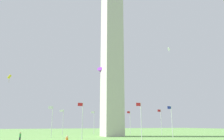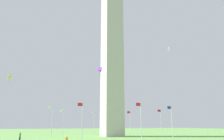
{
  "view_description": "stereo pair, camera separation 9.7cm",
  "coord_description": "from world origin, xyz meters",
  "views": [
    {
      "loc": [
        22.41,
        54.6,
        2.87
      ],
      "look_at": [
        0.0,
        0.0,
        17.67
      ],
      "focal_mm": 35.19,
      "sensor_mm": 36.0,
      "label": 1
    },
    {
      "loc": [
        22.32,
        54.64,
        2.87
      ],
      "look_at": [
        0.0,
        0.0,
        17.67
      ],
      "focal_mm": 35.19,
      "sensor_mm": 36.0,
      "label": 2
    }
  ],
  "objects": [
    {
      "name": "flagpole_sw",
      "position": [
        -10.79,
        -10.85,
        4.05
      ],
      "size": [
        1.12,
        0.14,
        7.34
      ],
      "color": "silver",
      "rests_on": "ground"
    },
    {
      "name": "obelisk_monument",
      "position": [
        0.0,
        0.0,
        22.9
      ],
      "size": [
        5.04,
        5.04,
        45.8
      ],
      "color": "#B7B2A8",
      "rests_on": "ground"
    },
    {
      "name": "flagpole_w",
      "position": [
        0.06,
        -15.34,
        4.05
      ],
      "size": [
        1.12,
        0.14,
        7.34
      ],
      "color": "silver",
      "rests_on": "ground"
    },
    {
      "name": "flagpole_s",
      "position": [
        -15.28,
        0.0,
        4.05
      ],
      "size": [
        1.12,
        0.14,
        7.34
      ],
      "color": "silver",
      "rests_on": "ground"
    },
    {
      "name": "flagpole_se",
      "position": [
        -10.79,
        10.85,
        4.05
      ],
      "size": [
        1.12,
        0.14,
        7.34
      ],
      "color": "silver",
      "rests_on": "ground"
    },
    {
      "name": "flagpole_n",
      "position": [
        15.41,
        0.0,
        4.05
      ],
      "size": [
        1.12,
        0.14,
        7.34
      ],
      "color": "silver",
      "rests_on": "ground"
    },
    {
      "name": "flagpole_nw",
      "position": [
        10.91,
        -10.85,
        4.05
      ],
      "size": [
        1.12,
        0.14,
        7.34
      ],
      "color": "silver",
      "rests_on": "ground"
    },
    {
      "name": "kite_white_box",
      "position": [
        -11.25,
        10.97,
        21.79
      ],
      "size": [
        0.78,
        0.66,
        1.54
      ],
      "color": "white"
    },
    {
      "name": "flagpole_ne",
      "position": [
        10.91,
        10.85,
        4.05
      ],
      "size": [
        1.12,
        0.14,
        7.34
      ],
      "color": "silver",
      "rests_on": "ground"
    },
    {
      "name": "person_green_shirt",
      "position": [
        22.11,
        11.69,
        0.81
      ],
      "size": [
        0.32,
        0.32,
        1.64
      ],
      "rotation": [
        0.0,
        0.0,
        -2.51
      ],
      "color": "#2D2D38",
      "rests_on": "ground"
    },
    {
      "name": "kite_purple_delta",
      "position": [
        8.15,
        13.54,
        13.65
      ],
      "size": [
        1.7,
        1.76,
        2.2
      ],
      "color": "purple"
    },
    {
      "name": "kite_yellow_box",
      "position": [
        25.57,
        -0.28,
        13.71
      ],
      "size": [
        0.96,
        0.71,
        1.85
      ],
      "color": "yellow"
    },
    {
      "name": "ground_plane",
      "position": [
        0.0,
        0.0,
        0.0
      ],
      "size": [
        260.0,
        260.0,
        0.0
      ],
      "primitive_type": "plane",
      "color": "#609347"
    },
    {
      "name": "flagpole_e",
      "position": [
        0.06,
        15.34,
        4.05
      ],
      "size": [
        1.12,
        0.14,
        7.34
      ],
      "color": "silver",
      "rests_on": "ground"
    }
  ]
}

